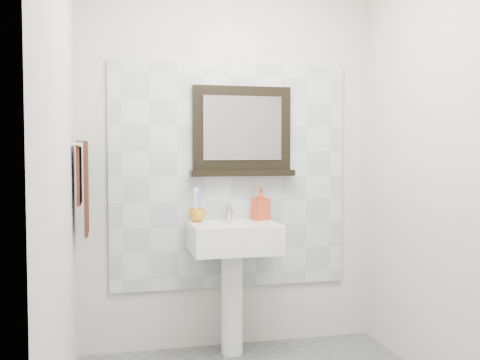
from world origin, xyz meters
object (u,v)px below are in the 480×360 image
(soap_dispenser, at_px, (261,204))
(hand_towel, at_px, (83,180))
(pedestal_sink, at_px, (233,252))
(toothbrush_cup, at_px, (197,215))
(framed_mirror, at_px, (242,133))

(soap_dispenser, xyz_separation_m, hand_towel, (-1.13, -0.17, 0.18))
(pedestal_sink, height_order, toothbrush_cup, pedestal_sink)
(pedestal_sink, distance_m, toothbrush_cup, 0.33)
(soap_dispenser, relative_size, hand_towel, 0.39)
(toothbrush_cup, bearing_deg, pedestal_sink, -29.30)
(pedestal_sink, xyz_separation_m, framed_mirror, (0.10, 0.19, 0.76))
(hand_towel, bearing_deg, soap_dispenser, 8.34)
(soap_dispenser, relative_size, framed_mirror, 0.30)
(soap_dispenser, xyz_separation_m, framed_mirror, (-0.11, 0.06, 0.47))
(pedestal_sink, xyz_separation_m, toothbrush_cup, (-0.21, 0.12, 0.23))
(soap_dispenser, distance_m, hand_towel, 1.15)
(pedestal_sink, bearing_deg, hand_towel, -177.53)
(toothbrush_cup, height_order, hand_towel, hand_towel)
(toothbrush_cup, xyz_separation_m, framed_mirror, (0.31, 0.07, 0.53))
(pedestal_sink, relative_size, soap_dispenser, 4.52)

